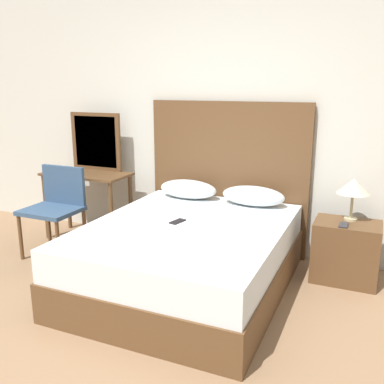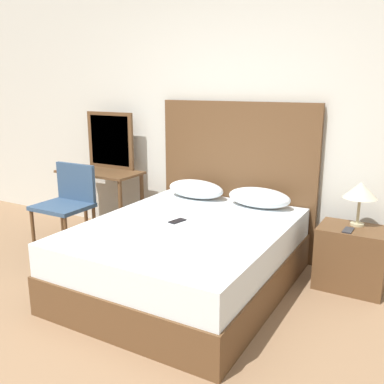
{
  "view_description": "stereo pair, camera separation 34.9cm",
  "coord_description": "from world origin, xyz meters",
  "px_view_note": "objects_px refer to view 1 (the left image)",
  "views": [
    {
      "loc": [
        1.47,
        -1.64,
        1.66
      ],
      "look_at": [
        0.12,
        1.46,
        0.81
      ],
      "focal_mm": 40.0,
      "sensor_mm": 36.0,
      "label": 1
    },
    {
      "loc": [
        1.79,
        -1.49,
        1.66
      ],
      "look_at": [
        0.12,
        1.46,
        0.81
      ],
      "focal_mm": 40.0,
      "sensor_mm": 36.0,
      "label": 2
    }
  ],
  "objects_px": {
    "table_lamp": "(353,187)",
    "vanity_desk": "(87,186)",
    "phone_on_bed": "(178,221)",
    "bed": "(187,257)",
    "chair": "(57,203)",
    "nightstand": "(345,251)",
    "phone_on_nightstand": "(344,225)"
  },
  "relations": [
    {
      "from": "nightstand",
      "to": "vanity_desk",
      "type": "height_order",
      "value": "vanity_desk"
    },
    {
      "from": "phone_on_nightstand",
      "to": "chair",
      "type": "bearing_deg",
      "value": -171.37
    },
    {
      "from": "phone_on_nightstand",
      "to": "vanity_desk",
      "type": "bearing_deg",
      "value": 178.28
    },
    {
      "from": "chair",
      "to": "nightstand",
      "type": "bearing_deg",
      "value": 10.58
    },
    {
      "from": "vanity_desk",
      "to": "bed",
      "type": "bearing_deg",
      "value": -23.84
    },
    {
      "from": "phone_on_bed",
      "to": "chair",
      "type": "height_order",
      "value": "chair"
    },
    {
      "from": "nightstand",
      "to": "phone_on_nightstand",
      "type": "xyz_separation_m",
      "value": [
        -0.03,
        -0.1,
        0.27
      ]
    },
    {
      "from": "table_lamp",
      "to": "phone_on_nightstand",
      "type": "height_order",
      "value": "table_lamp"
    },
    {
      "from": "vanity_desk",
      "to": "nightstand",
      "type": "bearing_deg",
      "value": 0.4
    },
    {
      "from": "phone_on_bed",
      "to": "vanity_desk",
      "type": "height_order",
      "value": "vanity_desk"
    },
    {
      "from": "bed",
      "to": "chair",
      "type": "xyz_separation_m",
      "value": [
        -1.49,
        0.17,
        0.25
      ]
    },
    {
      "from": "vanity_desk",
      "to": "phone_on_bed",
      "type": "bearing_deg",
      "value": -24.49
    },
    {
      "from": "bed",
      "to": "vanity_desk",
      "type": "height_order",
      "value": "vanity_desk"
    },
    {
      "from": "bed",
      "to": "nightstand",
      "type": "xyz_separation_m",
      "value": [
        1.19,
        0.67,
        -0.01
      ]
    },
    {
      "from": "phone_on_nightstand",
      "to": "vanity_desk",
      "type": "height_order",
      "value": "vanity_desk"
    },
    {
      "from": "phone_on_bed",
      "to": "table_lamp",
      "type": "bearing_deg",
      "value": 29.19
    },
    {
      "from": "phone_on_bed",
      "to": "phone_on_nightstand",
      "type": "relative_size",
      "value": 1.06
    },
    {
      "from": "table_lamp",
      "to": "vanity_desk",
      "type": "distance_m",
      "value": 2.7
    },
    {
      "from": "bed",
      "to": "nightstand",
      "type": "height_order",
      "value": "bed"
    },
    {
      "from": "phone_on_bed",
      "to": "nightstand",
      "type": "bearing_deg",
      "value": 26.69
    },
    {
      "from": "phone_on_bed",
      "to": "bed",
      "type": "bearing_deg",
      "value": -14.13
    },
    {
      "from": "nightstand",
      "to": "chair",
      "type": "xyz_separation_m",
      "value": [
        -2.69,
        -0.5,
        0.26
      ]
    },
    {
      "from": "bed",
      "to": "table_lamp",
      "type": "distance_m",
      "value": 1.52
    },
    {
      "from": "vanity_desk",
      "to": "chair",
      "type": "xyz_separation_m",
      "value": [
        -0.01,
        -0.48,
        -0.07
      ]
    },
    {
      "from": "table_lamp",
      "to": "phone_on_bed",
      "type": "bearing_deg",
      "value": -150.81
    },
    {
      "from": "table_lamp",
      "to": "chair",
      "type": "height_order",
      "value": "table_lamp"
    },
    {
      "from": "phone_on_bed",
      "to": "chair",
      "type": "relative_size",
      "value": 0.19
    },
    {
      "from": "phone_on_bed",
      "to": "nightstand",
      "type": "distance_m",
      "value": 1.48
    },
    {
      "from": "phone_on_bed",
      "to": "phone_on_nightstand",
      "type": "distance_m",
      "value": 1.38
    },
    {
      "from": "bed",
      "to": "nightstand",
      "type": "bearing_deg",
      "value": 29.5
    },
    {
      "from": "phone_on_bed",
      "to": "vanity_desk",
      "type": "distance_m",
      "value": 1.52
    },
    {
      "from": "phone_on_bed",
      "to": "phone_on_nightstand",
      "type": "bearing_deg",
      "value": 23.57
    }
  ]
}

